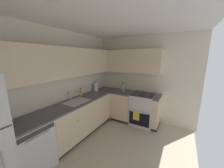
% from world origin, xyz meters
% --- Properties ---
extents(ground_plane, '(3.91, 2.81, 0.02)m').
position_xyz_m(ground_plane, '(0.00, 0.00, -0.01)').
color(ground_plane, '#BCAD93').
extents(wall_back, '(4.01, 0.05, 2.49)m').
position_xyz_m(wall_back, '(0.00, 1.43, 1.25)').
color(wall_back, beige).
rests_on(wall_back, ground_plane).
extents(wall_right, '(0.05, 2.91, 2.49)m').
position_xyz_m(wall_right, '(1.98, 0.00, 1.25)').
color(wall_right, beige).
rests_on(wall_right, ground_plane).
extents(ceiling, '(4.01, 2.91, 0.05)m').
position_xyz_m(ceiling, '(0.00, 0.00, 2.52)').
color(ceiling, white).
extents(dishwasher, '(0.60, 0.63, 0.85)m').
position_xyz_m(dishwasher, '(-0.76, 1.10, 0.43)').
color(dishwasher, silver).
rests_on(dishwasher, ground_plane).
extents(lower_cabinets_back, '(1.81, 0.62, 0.85)m').
position_xyz_m(lower_cabinets_back, '(0.45, 1.11, 0.43)').
color(lower_cabinets_back, beige).
rests_on(lower_cabinets_back, ground_plane).
extents(countertop_back, '(3.01, 0.60, 0.03)m').
position_xyz_m(countertop_back, '(0.45, 1.11, 0.87)').
color(countertop_back, '#4C4C51').
rests_on(countertop_back, lower_cabinets_back).
extents(lower_cabinets_right, '(0.62, 1.37, 0.85)m').
position_xyz_m(lower_cabinets_right, '(1.66, 0.31, 0.43)').
color(lower_cabinets_right, beige).
rests_on(lower_cabinets_right, ground_plane).
extents(countertop_right, '(0.60, 1.37, 0.03)m').
position_xyz_m(countertop_right, '(1.65, 0.31, 0.87)').
color(countertop_right, '#4C4C51').
rests_on(countertop_right, lower_cabinets_right).
extents(oven_range, '(0.68, 0.62, 1.03)m').
position_xyz_m(oven_range, '(1.67, -0.10, 0.45)').
color(oven_range, silver).
rests_on(oven_range, ground_plane).
extents(upper_cabinets_back, '(2.69, 0.34, 0.65)m').
position_xyz_m(upper_cabinets_back, '(0.29, 1.25, 1.78)').
color(upper_cabinets_back, beige).
extents(upper_cabinets_right, '(0.32, 1.90, 0.65)m').
position_xyz_m(upper_cabinets_right, '(1.79, 0.45, 1.78)').
color(upper_cabinets_right, beige).
extents(sink, '(0.56, 0.40, 0.10)m').
position_xyz_m(sink, '(0.33, 1.08, 0.84)').
color(sink, '#B7B7BC').
rests_on(sink, countertop_back).
extents(faucet, '(0.07, 0.16, 0.23)m').
position_xyz_m(faucet, '(0.33, 1.28, 1.02)').
color(faucet, silver).
rests_on(faucet, countertop_back).
extents(soap_bottle, '(0.06, 0.06, 0.23)m').
position_xyz_m(soap_bottle, '(0.69, 1.29, 0.99)').
color(soap_bottle, gold).
rests_on(soap_bottle, countertop_back).
extents(paper_towel_roll, '(0.11, 0.11, 0.30)m').
position_xyz_m(paper_towel_roll, '(1.31, 1.27, 1.01)').
color(paper_towel_roll, white).
rests_on(paper_towel_roll, countertop_back).
extents(oil_bottle, '(0.08, 0.08, 0.29)m').
position_xyz_m(oil_bottle, '(1.65, 0.51, 1.02)').
color(oil_bottle, '#729E66').
rests_on(oil_bottle, countertop_right).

